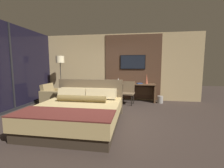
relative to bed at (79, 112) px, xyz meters
name	(u,v)px	position (x,y,z in m)	size (l,w,h in m)	color
ground_plane	(100,119)	(0.45, 0.41, -0.31)	(16.00, 16.00, 0.00)	#332823
wall_back_tv_panel	(116,67)	(0.56, 3.00, 1.09)	(7.20, 0.09, 2.80)	tan
wall_left_window	(11,70)	(-2.55, 0.81, 1.01)	(0.06, 6.00, 2.80)	black
bed	(79,112)	(0.00, 0.00, 0.00)	(2.02, 2.19, 1.04)	#33281E
desk	(132,89)	(1.27, 2.72, 0.19)	(1.83, 0.51, 0.73)	brown
tv	(133,62)	(1.27, 2.93, 1.30)	(1.04, 0.04, 0.59)	black
desk_chair	(128,91)	(1.12, 2.22, 0.20)	(0.55, 0.55, 0.87)	brown
armchair_by_window	(55,97)	(-1.61, 1.73, -0.05)	(0.86, 0.87, 0.79)	olive
floor_lamp	(60,63)	(-1.72, 2.43, 1.26)	(0.34, 0.34, 1.87)	#282623
vase_tall	(147,79)	(1.84, 2.75, 0.62)	(0.11, 0.11, 0.41)	#B2563D
vase_short	(118,81)	(0.69, 2.68, 0.54)	(0.12, 0.12, 0.23)	silver
book	(139,83)	(1.56, 2.71, 0.44)	(0.26, 0.22, 0.03)	navy
waste_bin	(160,99)	(2.37, 2.54, -0.17)	(0.22, 0.22, 0.28)	gray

